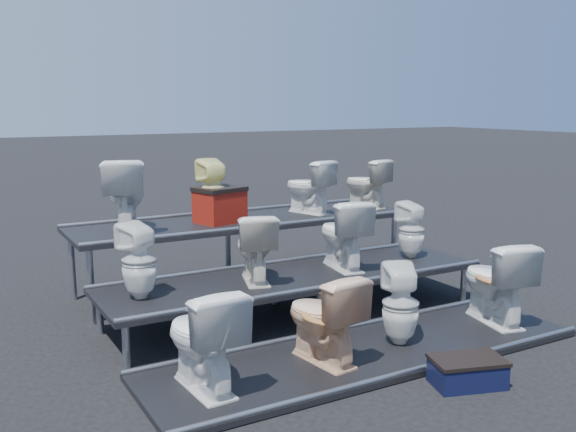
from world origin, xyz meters
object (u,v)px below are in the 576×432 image
toilet_1 (323,317)px  toilet_5 (255,247)px  toilet_0 (203,338)px  toilet_7 (411,230)px  toilet_6 (343,234)px  toilet_8 (125,195)px  toilet_9 (213,191)px  toilet_11 (366,183)px  step_stool (467,373)px  red_crate (220,207)px  toilet_10 (308,187)px  toilet_3 (495,281)px  toilet_4 (139,261)px  toilet_2 (400,304)px

toilet_1 → toilet_5: bearing=-96.9°
toilet_0 → toilet_7: size_ratio=1.25×
toilet_0 → toilet_1: 1.11m
toilet_1 → toilet_6: 1.74m
toilet_6 → toilet_8: bearing=-22.9°
toilet_7 → toilet_9: 2.41m
toilet_6 → toilet_11: 1.85m
step_stool → toilet_11: bearing=83.8°
toilet_0 → toilet_1: toilet_0 is taller
toilet_5 → toilet_9: toilet_9 is taller
toilet_1 → red_crate: size_ratio=1.51×
toilet_10 → toilet_11: 0.93m
toilet_11 → red_crate: toilet_11 is taller
toilet_8 → step_stool: size_ratio=1.44×
toilet_8 → toilet_9: (1.06, 0.00, -0.03)m
toilet_3 → step_stool: bearing=48.0°
toilet_4 → red_crate: bearing=-156.9°
toilet_4 → toilet_10: toilet_10 is taller
toilet_4 → toilet_5: toilet_4 is taller
toilet_7 → toilet_8: 3.34m
toilet_2 → toilet_3: (1.22, 0.00, 0.05)m
toilet_3 → toilet_5: bearing=-19.5°
toilet_8 → toilet_5: bearing=144.7°
toilet_5 → toilet_1: bearing=108.1°
toilet_7 → toilet_3: bearing=82.8°
toilet_2 → toilet_8: toilet_8 is taller
toilet_3 → toilet_6: toilet_6 is taller
toilet_0 → red_crate: bearing=-119.6°
toilet_4 → toilet_10: 2.96m
toilet_3 → toilet_11: size_ratio=1.29×
toilet_4 → toilet_3: bearing=138.9°
toilet_7 → red_crate: (-1.91, 1.26, 0.25)m
toilet_1 → toilet_9: (0.09, 2.60, 0.78)m
toilet_2 → step_stool: size_ratio=1.34×
toilet_3 → toilet_9: 3.36m
toilet_4 → toilet_7: bearing=160.5°
toilet_4 → step_stool: 3.08m
toilet_7 → step_stool: (-1.23, -2.19, -0.69)m
red_crate → step_stool: red_crate is taller
toilet_5 → toilet_6: bearing=-162.1°
toilet_11 → toilet_3: bearing=69.4°
red_crate → toilet_0: bearing=-132.1°
toilet_1 → toilet_3: (2.08, 0.00, 0.03)m
toilet_0 → toilet_2: bearing=176.8°
toilet_2 → step_stool: 0.95m
toilet_2 → toilet_7: toilet_7 is taller
toilet_2 → step_stool: (-0.02, -0.89, -0.34)m
toilet_5 → toilet_9: (0.09, 1.30, 0.42)m
toilet_6 → toilet_9: (-0.99, 1.30, 0.39)m
toilet_7 → toilet_8: (-3.03, 1.30, 0.47)m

